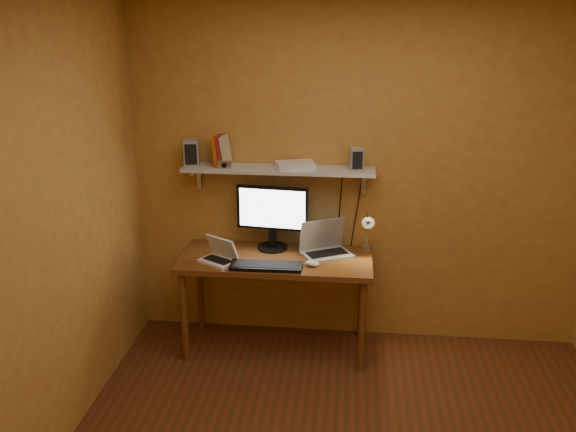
# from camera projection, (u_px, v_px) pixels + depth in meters

# --- Properties ---
(room) EXTENTS (3.44, 3.24, 2.64)m
(room) POSITION_uv_depth(u_px,v_px,m) (359.00, 258.00, 3.00)
(room) COLOR #602918
(room) RESTS_ON ground
(desk) EXTENTS (1.40, 0.60, 0.75)m
(desk) POSITION_uv_depth(u_px,v_px,m) (276.00, 268.00, 4.47)
(desk) COLOR brown
(desk) RESTS_ON ground
(wall_shelf) EXTENTS (1.40, 0.25, 0.21)m
(wall_shelf) POSITION_uv_depth(u_px,v_px,m) (278.00, 170.00, 4.43)
(wall_shelf) COLOR silver
(wall_shelf) RESTS_ON room
(monitor) EXTENTS (0.54, 0.25, 0.49)m
(monitor) POSITION_uv_depth(u_px,v_px,m) (272.00, 214.00, 4.52)
(monitor) COLOR black
(monitor) RESTS_ON desk
(laptop) EXTENTS (0.42, 0.38, 0.26)m
(laptop) POSITION_uv_depth(u_px,v_px,m) (325.00, 245.00, 4.49)
(laptop) COLOR gray
(laptop) RESTS_ON desk
(netbook) EXTENTS (0.31, 0.28, 0.18)m
(netbook) POSITION_uv_depth(u_px,v_px,m) (220.00, 255.00, 4.35)
(netbook) COLOR white
(netbook) RESTS_ON desk
(keyboard) EXTENTS (0.50, 0.18, 0.03)m
(keyboard) POSITION_uv_depth(u_px,v_px,m) (266.00, 266.00, 4.26)
(keyboard) COLOR black
(keyboard) RESTS_ON desk
(mouse) EXTENTS (0.12, 0.10, 0.04)m
(mouse) POSITION_uv_depth(u_px,v_px,m) (312.00, 263.00, 4.28)
(mouse) COLOR white
(mouse) RESTS_ON desk
(desk_lamp) EXTENTS (0.09, 0.23, 0.38)m
(desk_lamp) POSITION_uv_depth(u_px,v_px,m) (368.00, 228.00, 4.42)
(desk_lamp) COLOR silver
(desk_lamp) RESTS_ON desk
(speaker_left) EXTENTS (0.12, 0.12, 0.19)m
(speaker_left) POSITION_uv_depth(u_px,v_px,m) (192.00, 153.00, 4.45)
(speaker_left) COLOR gray
(speaker_left) RESTS_ON wall_shelf
(speaker_right) EXTENTS (0.10, 0.10, 0.16)m
(speaker_right) POSITION_uv_depth(u_px,v_px,m) (356.00, 159.00, 4.33)
(speaker_right) COLOR gray
(speaker_right) RESTS_ON wall_shelf
(books) EXTENTS (0.12, 0.16, 0.23)m
(books) POSITION_uv_depth(u_px,v_px,m) (222.00, 151.00, 4.44)
(books) COLOR #B8460B
(books) RESTS_ON wall_shelf
(shelf_camera) EXTENTS (0.10, 0.04, 0.06)m
(shelf_camera) POSITION_uv_depth(u_px,v_px,m) (225.00, 165.00, 4.38)
(shelf_camera) COLOR silver
(shelf_camera) RESTS_ON wall_shelf
(router) EXTENTS (0.31, 0.25, 0.04)m
(router) POSITION_uv_depth(u_px,v_px,m) (295.00, 165.00, 4.40)
(router) COLOR white
(router) RESTS_ON wall_shelf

